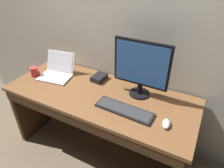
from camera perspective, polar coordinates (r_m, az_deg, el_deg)
The scene contains 8 objects.
ground_plane at distance 2.35m, azimuth -2.94°, elevation -17.53°, with size 14.00×14.00×0.00m, color brown.
desk at distance 1.95m, azimuth -3.59°, elevation -7.71°, with size 1.73×0.70×0.74m.
laptop_white at distance 2.14m, azimuth -15.38°, elevation 3.14°, with size 0.35×0.34×0.22m.
external_monitor at distance 1.69m, azimuth 8.22°, elevation 4.55°, with size 0.48×0.18×0.51m.
wired_keyboard at distance 1.64m, azimuth 3.45°, elevation -7.26°, with size 0.49×0.16×0.02m.
computer_mouse at distance 1.56m, azimuth 15.08°, elevation -10.73°, with size 0.06×0.11×0.03m, color #B7B7BC.
external_drive_box at distance 2.02m, azimuth -3.63°, elevation 1.82°, with size 0.11×0.16×0.05m, color black.
coffee_mug at distance 2.21m, azimuth -20.95°, elevation 3.25°, with size 0.12×0.08×0.10m.
Camera 1 is at (0.79, -1.26, 1.82)m, focal length 32.44 mm.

